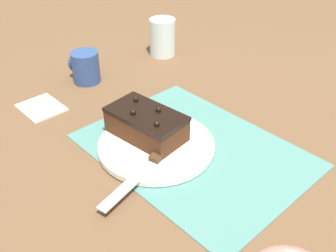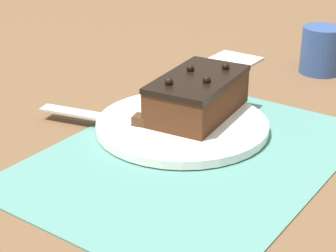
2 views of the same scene
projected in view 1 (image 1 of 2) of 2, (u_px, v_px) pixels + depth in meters
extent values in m
plane|color=brown|center=(193.00, 150.00, 0.83)|extent=(3.00, 3.00, 0.00)
cube|color=slate|center=(194.00, 150.00, 0.83)|extent=(0.46, 0.34, 0.00)
cylinder|color=white|center=(156.00, 145.00, 0.83)|extent=(0.25, 0.25, 0.01)
cube|color=#472614|center=(146.00, 126.00, 0.84)|extent=(0.17, 0.11, 0.05)
cube|color=black|center=(146.00, 114.00, 0.82)|extent=(0.18, 0.11, 0.01)
sphere|color=black|center=(157.00, 124.00, 0.78)|extent=(0.01, 0.01, 0.01)
sphere|color=black|center=(158.00, 110.00, 0.82)|extent=(0.01, 0.01, 0.01)
sphere|color=black|center=(133.00, 112.00, 0.81)|extent=(0.01, 0.01, 0.01)
sphere|color=black|center=(136.00, 99.00, 0.86)|extent=(0.01, 0.01, 0.01)
cube|color=#472D19|center=(163.00, 152.00, 0.79)|extent=(0.04, 0.07, 0.01)
cube|color=#B7BABF|center=(128.00, 185.00, 0.72)|extent=(0.06, 0.15, 0.00)
cylinder|color=silver|center=(162.00, 37.00, 1.21)|extent=(0.08, 0.08, 0.11)
cylinder|color=navy|center=(86.00, 67.00, 1.07)|extent=(0.07, 0.07, 0.09)
torus|color=navy|center=(77.00, 62.00, 1.09)|extent=(0.01, 0.06, 0.06)
cube|color=beige|center=(41.00, 107.00, 0.97)|extent=(0.11, 0.09, 0.01)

